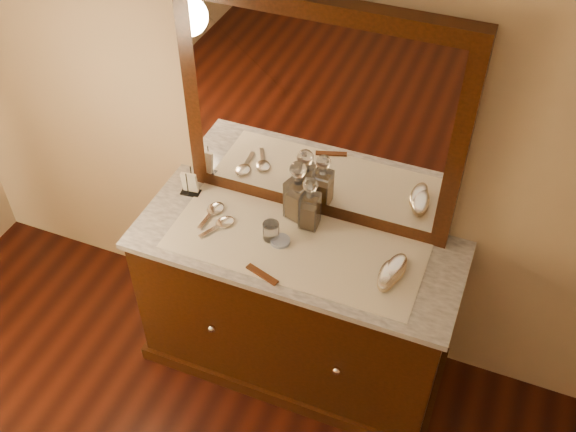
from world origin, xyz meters
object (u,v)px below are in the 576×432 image
(decanter_left, at_px, (298,196))
(decanter_right, at_px, (310,208))
(brush_far, at_px, (395,269))
(dresser_cabinet, at_px, (296,308))
(mirror_frame, at_px, (320,117))
(napkin_rack, at_px, (190,184))
(pin_dish, at_px, (280,241))
(hand_mirror_inner, at_px, (222,224))
(hand_mirror_outer, at_px, (214,211))
(brush_near, at_px, (388,276))
(comb, at_px, (262,274))

(decanter_left, xyz_separation_m, decanter_right, (0.07, -0.04, -0.01))
(decanter_left, xyz_separation_m, brush_far, (0.50, -0.18, -0.09))
(dresser_cabinet, height_order, brush_far, brush_far)
(mirror_frame, distance_m, napkin_rack, 0.74)
(pin_dish, distance_m, napkin_rack, 0.53)
(decanter_right, bearing_deg, dresser_cabinet, -95.33)
(decanter_right, height_order, hand_mirror_inner, decanter_right)
(decanter_right, height_order, brush_far, decanter_right)
(decanter_right, xyz_separation_m, hand_mirror_outer, (-0.43, -0.08, -0.09))
(brush_near, bearing_deg, mirror_frame, 144.09)
(mirror_frame, relative_size, comb, 7.70)
(decanter_right, height_order, hand_mirror_outer, decanter_right)
(comb, relative_size, brush_far, 0.83)
(dresser_cabinet, distance_m, brush_near, 0.63)
(decanter_right, xyz_separation_m, brush_far, (0.42, -0.14, -0.08))
(decanter_right, relative_size, brush_near, 1.56)
(pin_dish, xyz_separation_m, decanter_left, (0.01, 0.18, 0.11))
(mirror_frame, height_order, napkin_rack, mirror_frame)
(mirror_frame, relative_size, decanter_right, 4.52)
(pin_dish, distance_m, brush_near, 0.49)
(decanter_left, relative_size, hand_mirror_inner, 1.62)
(mirror_frame, xyz_separation_m, pin_dish, (-0.07, -0.27, -0.49))
(brush_near, bearing_deg, pin_dish, 175.97)
(dresser_cabinet, distance_m, pin_dish, 0.46)
(decanter_left, height_order, brush_near, decanter_left)
(hand_mirror_outer, bearing_deg, decanter_left, 18.66)
(dresser_cabinet, xyz_separation_m, mirror_frame, (0.00, 0.25, 0.94))
(hand_mirror_outer, bearing_deg, brush_near, -6.72)
(pin_dish, bearing_deg, comb, -89.28)
(comb, distance_m, napkin_rack, 0.62)
(mirror_frame, relative_size, pin_dish, 14.04)
(dresser_cabinet, xyz_separation_m, hand_mirror_outer, (-0.42, 0.04, 0.45))
(dresser_cabinet, xyz_separation_m, brush_far, (0.44, -0.02, 0.47))
(decanter_left, xyz_separation_m, hand_mirror_outer, (-0.36, -0.12, -0.11))
(pin_dish, distance_m, decanter_left, 0.21)
(comb, height_order, napkin_rack, napkin_rack)
(hand_mirror_outer, bearing_deg, dresser_cabinet, -5.61)
(brush_far, height_order, hand_mirror_inner, brush_far)
(napkin_rack, bearing_deg, mirror_frame, 11.91)
(napkin_rack, bearing_deg, comb, -34.18)
(comb, xyz_separation_m, napkin_rack, (-0.51, 0.35, 0.05))
(pin_dish, bearing_deg, brush_far, 0.87)
(dresser_cabinet, xyz_separation_m, pin_dish, (-0.07, -0.02, 0.45))
(dresser_cabinet, bearing_deg, brush_far, -2.05)
(mirror_frame, xyz_separation_m, napkin_rack, (-0.58, -0.12, -0.45))
(decanter_left, height_order, hand_mirror_outer, decanter_left)
(mirror_frame, height_order, pin_dish, mirror_frame)
(brush_near, relative_size, hand_mirror_outer, 0.88)
(hand_mirror_outer, height_order, hand_mirror_inner, same)
(mirror_frame, height_order, comb, mirror_frame)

